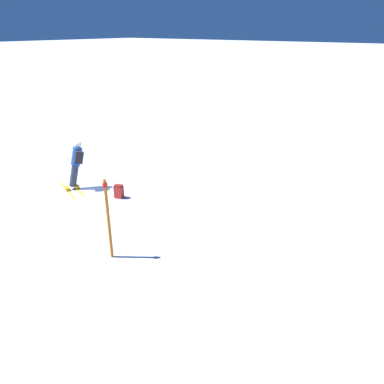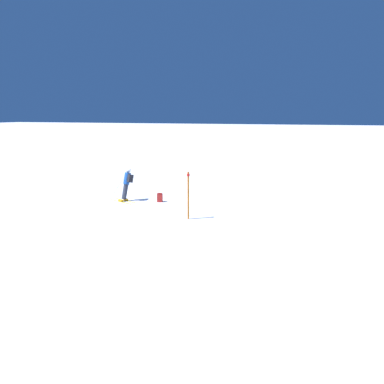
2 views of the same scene
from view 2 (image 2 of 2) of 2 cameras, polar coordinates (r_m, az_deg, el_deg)
ground_plane at (r=22.09m, az=-9.24°, el=-0.89°), size 300.00×300.00×0.00m
skier at (r=21.23m, az=-9.91°, el=1.47°), size 1.35×1.83×1.89m
spare_backpack at (r=20.84m, az=-4.92°, el=-0.85°), size 0.30×0.35×0.50m
trail_marker at (r=17.18m, az=-0.57°, el=-0.24°), size 0.13×0.13×2.24m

